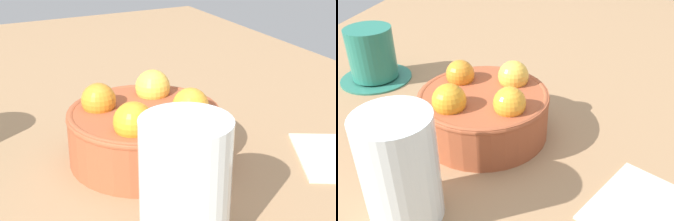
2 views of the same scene
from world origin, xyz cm
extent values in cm
cube|color=#997551|center=(0.00, 0.00, -1.76)|extent=(151.53, 93.23, 3.52)
cylinder|color=#9E4C2D|center=(0.00, 0.00, 2.98)|extent=(16.83, 16.83, 5.96)
torus|color=#9E4C2D|center=(0.00, 0.00, 5.56)|extent=(17.03, 17.03, 1.00)
sphere|color=#F9BA42|center=(-4.16, 2.96, 6.85)|extent=(4.14, 4.14, 4.14)
sphere|color=orange|center=(-2.96, -4.16, 6.85)|extent=(3.88, 3.88, 3.88)
sphere|color=orange|center=(4.16, -2.96, 6.85)|extent=(4.15, 4.15, 4.15)
sphere|color=orange|center=(2.96, 4.16, 6.85)|extent=(3.96, 3.96, 3.96)
cylinder|color=silver|center=(15.88, -3.38, 5.90)|extent=(7.47, 7.47, 11.81)
camera|label=1|loc=(46.74, -20.14, 27.37)|focal=53.96mm
camera|label=2|loc=(40.22, 13.13, 29.38)|focal=40.39mm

